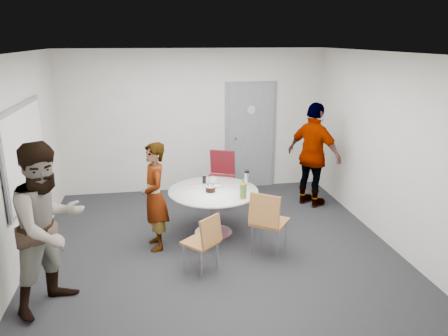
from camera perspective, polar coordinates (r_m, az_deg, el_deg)
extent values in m
plane|color=black|center=(6.44, -1.32, -9.95)|extent=(5.00, 5.00, 0.00)
plane|color=silver|center=(5.76, -1.51, 14.83)|extent=(5.00, 5.00, 0.00)
plane|color=silver|center=(8.38, -3.90, 6.10)|extent=(5.00, 0.00, 5.00)
plane|color=silver|center=(6.13, -25.20, 0.56)|extent=(0.00, 5.00, 5.00)
plane|color=silver|center=(6.77, 20.04, 2.55)|extent=(0.00, 5.00, 5.00)
plane|color=silver|center=(3.64, 4.36, -8.36)|extent=(5.00, 0.00, 5.00)
cube|color=slate|center=(8.59, 3.50, 4.16)|extent=(0.90, 0.05, 2.05)
cube|color=gray|center=(8.62, 3.46, 4.20)|extent=(1.02, 0.04, 2.12)
cylinder|color=#B2BFC6|center=(8.46, 3.61, 7.59)|extent=(0.16, 0.01, 0.16)
cylinder|color=silver|center=(8.47, 1.47, 3.97)|extent=(0.04, 0.14, 0.04)
cube|color=gray|center=(6.29, -24.55, 1.95)|extent=(0.03, 1.90, 1.25)
cube|color=white|center=(6.28, -24.38, 1.96)|extent=(0.01, 1.78, 1.13)
cylinder|color=white|center=(6.52, -1.42, -3.04)|extent=(1.34, 1.34, 0.03)
cylinder|color=silver|center=(6.64, -1.40, -5.80)|extent=(0.09, 0.09, 0.65)
cylinder|color=silver|center=(6.78, -1.38, -8.40)|extent=(0.58, 0.58, 0.02)
cylinder|color=white|center=(6.44, -1.78, -3.13)|extent=(0.19, 0.19, 0.01)
cylinder|color=black|center=(6.42, -1.78, -2.78)|extent=(0.14, 0.14, 0.08)
cylinder|color=white|center=(6.41, -1.79, -2.38)|extent=(0.15, 0.15, 0.02)
cylinder|color=olive|center=(6.16, 2.52, -3.05)|extent=(0.09, 0.09, 0.22)
cylinder|color=green|center=(6.16, 2.52, -2.97)|extent=(0.10, 0.10, 0.08)
cone|color=olive|center=(6.12, 2.53, -1.90)|extent=(0.09, 0.09, 0.04)
cylinder|color=#408E45|center=(6.11, 2.54, -1.60)|extent=(0.04, 0.04, 0.02)
imported|color=white|center=(6.79, -1.43, -1.63)|extent=(0.18, 0.18, 0.10)
cylinder|color=black|center=(6.81, -2.61, -1.48)|extent=(0.06, 0.06, 0.13)
cylinder|color=silver|center=(6.74, 2.98, -1.39)|extent=(0.07, 0.07, 0.19)
cylinder|color=black|center=(6.71, 3.00, -0.49)|extent=(0.07, 0.07, 0.03)
cube|color=#EF7F77|center=(6.79, -3.97, -2.05)|extent=(0.11, 0.06, 0.02)
ellipsoid|color=silver|center=(6.65, -1.01, -2.36)|extent=(0.17, 0.17, 0.03)
cube|color=brown|center=(5.61, -3.12, -9.65)|extent=(0.53, 0.53, 0.03)
cube|color=brown|center=(5.41, -1.72, -8.23)|extent=(0.32, 0.30, 0.36)
cylinder|color=silver|center=(5.89, -3.23, -10.47)|extent=(0.02, 0.02, 0.40)
cylinder|color=silver|center=(5.69, -5.29, -11.55)|extent=(0.02, 0.02, 0.40)
cylinder|color=silver|center=(5.71, -0.90, -11.35)|extent=(0.02, 0.02, 0.40)
cylinder|color=silver|center=(5.51, -2.93, -12.51)|extent=(0.02, 0.02, 0.40)
cube|color=brown|center=(6.02, 5.97, -6.99)|extent=(0.62, 0.62, 0.04)
cube|color=brown|center=(5.75, 5.29, -5.54)|extent=(0.40, 0.33, 0.42)
cylinder|color=silver|center=(6.22, 8.07, -8.67)|extent=(0.02, 0.02, 0.48)
cylinder|color=silver|center=(6.33, 4.96, -8.10)|extent=(0.02, 0.02, 0.48)
cylinder|color=silver|center=(5.92, 6.93, -10.04)|extent=(0.02, 0.02, 0.48)
cylinder|color=silver|center=(6.03, 3.67, -9.40)|extent=(0.02, 0.02, 0.48)
cube|color=maroon|center=(7.66, -0.56, -1.48)|extent=(0.61, 0.61, 0.04)
cube|color=maroon|center=(7.79, -0.19, 0.79)|extent=(0.45, 0.26, 0.44)
cylinder|color=silver|center=(7.61, -2.26, -3.59)|extent=(0.02, 0.02, 0.50)
cylinder|color=silver|center=(7.53, 0.51, -3.81)|extent=(0.02, 0.02, 0.50)
cylinder|color=silver|center=(7.95, -1.57, -2.68)|extent=(0.02, 0.02, 0.50)
cylinder|color=silver|center=(7.87, 1.09, -2.88)|extent=(0.02, 0.02, 0.50)
imported|color=#A5C6EA|center=(6.14, -9.05, -3.72)|extent=(0.46, 0.61, 1.53)
imported|color=white|center=(5.08, -21.87, -7.15)|extent=(1.13, 1.16, 1.88)
imported|color=black|center=(7.75, 11.63, 1.65)|extent=(0.97, 1.15, 1.84)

